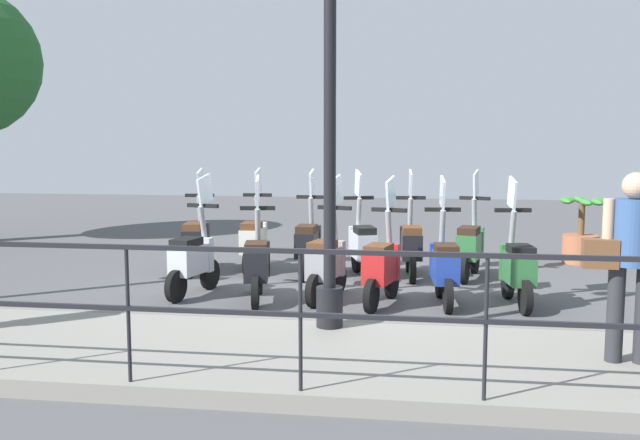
{
  "coord_description": "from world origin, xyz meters",
  "views": [
    {
      "loc": [
        -9.23,
        -0.88,
        2.04
      ],
      "look_at": [
        0.2,
        0.5,
        0.9
      ],
      "focal_mm": 40.0,
      "sensor_mm": 36.0,
      "label": 1
    }
  ],
  "objects": [
    {
      "name": "ground_plane",
      "position": [
        0.0,
        0.0,
        0.0
      ],
      "size": [
        28.0,
        28.0,
        0.0
      ],
      "primitive_type": "plane",
      "color": "#4C4C4F"
    },
    {
      "name": "promenade_walkway",
      "position": [
        -3.15,
        0.0,
        0.07
      ],
      "size": [
        2.2,
        20.0,
        0.15
      ],
      "color": "gray",
      "rests_on": "ground_plane"
    },
    {
      "name": "fence_railing",
      "position": [
        -4.2,
        -0.0,
        0.9
      ],
      "size": [
        0.04,
        16.03,
        1.07
      ],
      "color": "black",
      "rests_on": "promenade_walkway"
    },
    {
      "name": "lamp_post_near",
      "position": [
        -2.4,
        0.02,
        1.89
      ],
      "size": [
        0.26,
        0.9,
        3.95
      ],
      "color": "black",
      "rests_on": "promenade_walkway"
    },
    {
      "name": "pedestrian_with_bag",
      "position": [
        -3.15,
        -2.57,
        1.08
      ],
      "size": [
        0.34,
        0.65,
        1.59
      ],
      "rotation": [
        0.0,
        0.0,
        -0.06
      ],
      "color": "#28282D",
      "rests_on": "promenade_walkway"
    },
    {
      "name": "potted_palm",
      "position": [
        2.52,
        -3.38,
        0.45
      ],
      "size": [
        1.06,
        0.66,
        1.05
      ],
      "color": "#9E5B3D",
      "rests_on": "ground_plane"
    },
    {
      "name": "scooter_near_0",
      "position": [
        -0.64,
        -2.0,
        0.48
      ],
      "size": [
        1.23,
        0.44,
        1.54
      ],
      "rotation": [
        0.0,
        0.0,
        0.13
      ],
      "color": "black",
      "rests_on": "ground_plane"
    },
    {
      "name": "scooter_near_1",
      "position": [
        -0.69,
        -1.14,
        0.48
      ],
      "size": [
        1.23,
        0.44,
        1.54
      ],
      "rotation": [
        0.0,
        0.0,
        0.1
      ],
      "color": "black",
      "rests_on": "ground_plane"
    },
    {
      "name": "scooter_near_2",
      "position": [
        -0.82,
        -0.4,
        0.48
      ],
      "size": [
        1.21,
        0.51,
        1.54
      ],
      "rotation": [
        0.0,
        0.0,
        -0.24
      ],
      "color": "black",
      "rests_on": "ground_plane"
    },
    {
      "name": "scooter_near_3",
      "position": [
        -0.65,
        0.29,
        0.48
      ],
      "size": [
        1.21,
        0.51,
        1.54
      ],
      "rotation": [
        0.0,
        0.0,
        -0.24
      ],
      "color": "black",
      "rests_on": "ground_plane"
    },
    {
      "name": "scooter_near_4",
      "position": [
        -0.85,
        1.13,
        0.48
      ],
      "size": [
        1.22,
        0.47,
        1.54
      ],
      "rotation": [
        0.0,
        0.0,
        0.18
      ],
      "color": "black",
      "rests_on": "ground_plane"
    },
    {
      "name": "scooter_near_5",
      "position": [
        -0.64,
        2.01,
        0.48
      ],
      "size": [
        1.22,
        0.5,
        1.54
      ],
      "rotation": [
        0.0,
        0.0,
        -0.22
      ],
      "color": "black",
      "rests_on": "ground_plane"
    },
    {
      "name": "scooter_far_0",
      "position": [
        0.99,
        -1.55,
        0.48
      ],
      "size": [
        1.21,
        0.51,
        1.54
      ],
      "rotation": [
        0.0,
        0.0,
        -0.24
      ],
      "color": "black",
      "rests_on": "ground_plane"
    },
    {
      "name": "scooter_far_1",
      "position": [
        0.93,
        -0.71,
        0.48
      ],
      "size": [
        1.23,
        0.44,
        1.54
      ],
      "rotation": [
        0.0,
        0.0,
        0.08
      ],
      "color": "black",
      "rests_on": "ground_plane"
    },
    {
      "name": "scooter_far_2",
      "position": [
        0.81,
        -0.02,
        0.48
      ],
      "size": [
        1.2,
        0.54,
        1.54
      ],
      "rotation": [
        0.0,
        0.0,
        0.3
      ],
      "color": "black",
      "rests_on": "ground_plane"
    },
    {
      "name": "scooter_far_3",
      "position": [
        0.84,
        0.77,
        0.48
      ],
      "size": [
        1.23,
        0.44,
        1.54
      ],
      "rotation": [
        0.0,
        0.0,
        -0.01
      ],
      "color": "black",
      "rests_on": "ground_plane"
    },
    {
      "name": "scooter_far_4",
      "position": [
        1.07,
        1.63,
        0.48
      ],
      "size": [
        1.23,
        0.44,
        1.54
      ],
      "rotation": [
        0.0,
        0.0,
        0.01
      ],
      "color": "black",
      "rests_on": "ground_plane"
    },
    {
      "name": "scooter_far_5",
      "position": [
        0.88,
        2.46,
        0.48
      ],
      "size": [
        1.23,
        0.44,
        1.54
      ],
      "rotation": [
        0.0,
        0.0,
        0.1
      ],
      "color": "black",
      "rests_on": "ground_plane"
    }
  ]
}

